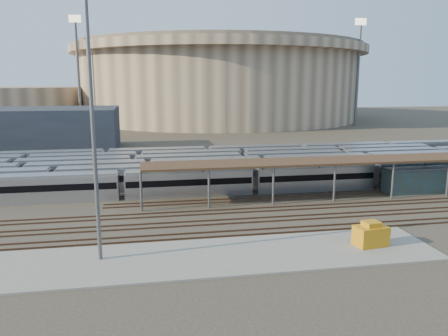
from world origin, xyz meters
The scene contains 14 objects.
ground centered at (0.00, 0.00, 0.00)m, with size 420.00×420.00×0.00m, color #383026.
apron centered at (-5.00, -15.00, 0.10)m, with size 50.00×9.00×0.20m, color gray.
subway_trains centered at (0.69, 18.50, 1.80)m, with size 129.83×23.90×3.60m.
inspection_shed centered at (22.00, 4.00, 4.98)m, with size 60.30×6.00×5.30m.
empty_tracks centered at (0.00, -5.00, 0.09)m, with size 170.00×9.62×0.18m.
stadium centered at (25.00, 140.00, 16.47)m, with size 124.00×124.00×32.50m.
secondary_arena centered at (-60.00, 130.00, 7.00)m, with size 56.00×56.00×14.00m, color tan.
service_building centered at (-35.00, 55.00, 5.00)m, with size 42.00×20.00×10.00m, color #1E232D.
floodlight_0 centered at (-30.00, 110.00, 20.65)m, with size 4.00×1.00×38.40m.
floodlight_2 centered at (70.00, 100.00, 20.65)m, with size 4.00×1.00×38.40m.
floodlight_3 centered at (-10.00, 160.00, 20.65)m, with size 4.00×1.00×38.40m.
teal_boxcar centered at (34.33, 4.00, 1.74)m, with size 14.95×2.89×3.49m, color #1E434D.
yard_light_pole centered at (-11.57, -13.93, 11.80)m, with size 0.81×0.36×23.04m.
yellow_equipment centered at (14.29, -15.04, 1.17)m, with size 3.11×1.94×1.94m, color #C17E12.
Camera 1 is at (-7.03, -52.60, 16.01)m, focal length 35.00 mm.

